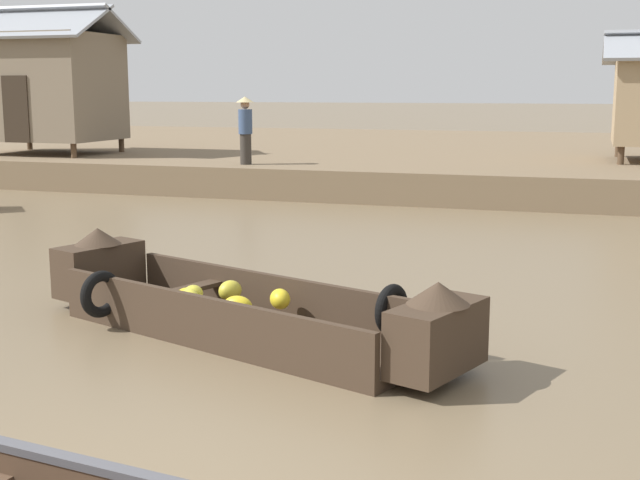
# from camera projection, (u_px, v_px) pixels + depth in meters

# --- Properties ---
(ground_plane) EXTENTS (300.00, 300.00, 0.00)m
(ground_plane) POSITION_uv_depth(u_px,v_px,m) (406.00, 247.00, 14.02)
(ground_plane) COLOR #726047
(riverbank_strip) EXTENTS (160.00, 20.00, 0.75)m
(riverbank_strip) POSITION_uv_depth(u_px,v_px,m) (500.00, 157.00, 27.81)
(riverbank_strip) COLOR #756047
(riverbank_strip) RESTS_ON ground
(banana_boat) EXTENTS (5.24, 2.79, 0.93)m
(banana_boat) POSITION_uv_depth(u_px,v_px,m) (239.00, 308.00, 8.88)
(banana_boat) COLOR #3D2D21
(banana_boat) RESTS_ON ground
(stilt_house_left) EXTENTS (4.32, 3.34, 4.15)m
(stilt_house_left) POSITION_uv_depth(u_px,v_px,m) (47.00, 85.00, 24.10)
(stilt_house_left) COLOR #4C3826
(stilt_house_left) RESTS_ON riverbank_strip
(vendor_person) EXTENTS (0.44, 0.44, 1.66)m
(vendor_person) POSITION_uv_depth(u_px,v_px,m) (245.00, 127.00, 20.74)
(vendor_person) COLOR #332D28
(vendor_person) RESTS_ON riverbank_strip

